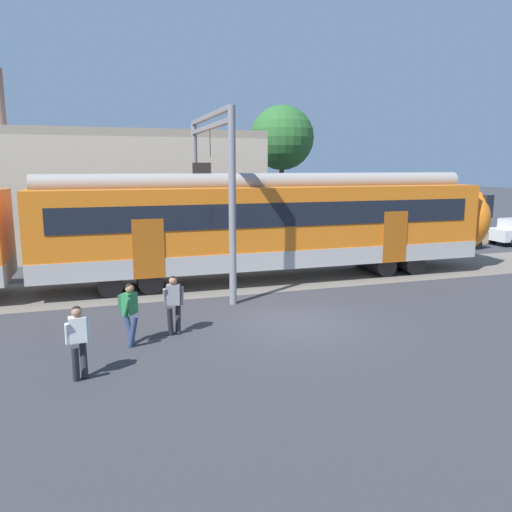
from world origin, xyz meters
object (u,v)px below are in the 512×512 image
Objects in this scene: pedestrian_white at (78,336)px; pedestrian_grey at (174,300)px; parked_car_tan at (449,235)px; pedestrian_green at (129,309)px.

pedestrian_grey is (2.41, 2.33, 0.00)m from pedestrian_white.
pedestrian_grey reaches higher than parked_car_tan.
pedestrian_white and pedestrian_grey have the same top height.
pedestrian_green reaches higher than parked_car_tan.
pedestrian_white is at bearing -135.91° from pedestrian_grey.
parked_car_tan is (16.99, 9.98, -0.21)m from pedestrian_grey.
parked_car_tan is (18.22, 10.53, -0.21)m from pedestrian_green.
pedestrian_green is at bearing -155.86° from pedestrian_grey.
pedestrian_white is 1.00× the size of pedestrian_green.
pedestrian_green is at bearing -149.97° from parked_car_tan.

